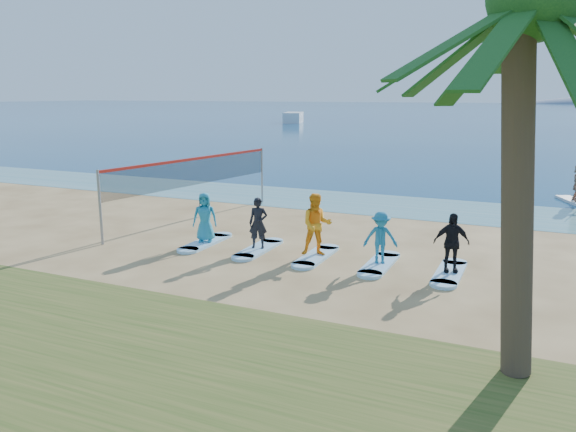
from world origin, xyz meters
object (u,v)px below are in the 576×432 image
at_px(volleyball_net, 194,172).
at_px(surfboard_2, 316,256).
at_px(surfboard_0, 206,242).
at_px(student_0, 205,217).
at_px(student_1, 258,223).
at_px(boat_offshore_a, 293,123).
at_px(surfboard_1, 259,249).
at_px(student_2, 317,225).
at_px(surfboard_3, 380,264).
at_px(student_3, 381,238).
at_px(student_4, 451,243).
at_px(surfboard_4, 449,273).

bearing_deg(volleyball_net, surfboard_2, -25.12).
relative_size(surfboard_0, student_0, 1.34).
height_order(volleyball_net, surfboard_2, volleyball_net).
bearing_deg(surfboard_0, student_1, 0.00).
relative_size(boat_offshore_a, surfboard_1, 3.44).
height_order(student_2, surfboard_3, student_2).
distance_m(boat_offshore_a, student_0, 80.00).
xyz_separation_m(surfboard_1, surfboard_2, (1.98, 0.00, 0.00)).
bearing_deg(student_3, boat_offshore_a, 95.43).
relative_size(surfboard_0, student_1, 1.36).
distance_m(volleyball_net, surfboard_2, 7.23).
distance_m(surfboard_0, surfboard_2, 3.97).
xyz_separation_m(volleyball_net, student_3, (8.31, -2.96, -1.06)).
xyz_separation_m(volleyball_net, student_2, (6.32, -2.96, -0.87)).
bearing_deg(student_2, surfboard_2, -114.31).
distance_m(student_1, surfboard_3, 4.06).
bearing_deg(student_0, surfboard_0, -112.89).
distance_m(surfboard_1, student_2, 2.22).
xyz_separation_m(student_0, student_3, (5.95, 0.00, -0.06)).
bearing_deg(student_4, student_3, 161.03).
bearing_deg(surfboard_0, surfboard_4, 0.00).
bearing_deg(surfboard_0, volleyball_net, 128.50).
relative_size(surfboard_1, surfboard_4, 1.00).
bearing_deg(surfboard_3, student_3, 90.00).
bearing_deg(surfboard_3, boat_offshore_a, 115.45).
height_order(surfboard_2, surfboard_3, same).
bearing_deg(student_2, student_0, 155.69).
relative_size(volleyball_net, student_4, 5.42).
distance_m(boat_offshore_a, student_4, 83.25).
relative_size(surfboard_2, student_2, 1.16).
height_order(volleyball_net, surfboard_1, volleyball_net).
distance_m(surfboard_2, student_4, 4.06).
distance_m(student_3, student_4, 1.98).
relative_size(volleyball_net, surfboard_1, 4.08).
distance_m(student_0, student_1, 1.98).
relative_size(volleyball_net, surfboard_2, 4.08).
height_order(boat_offshore_a, surfboard_3, boat_offshore_a).
bearing_deg(surfboard_3, surfboard_1, 180.00).
bearing_deg(student_1, surfboard_3, -18.27).
distance_m(surfboard_1, surfboard_2, 1.98).
distance_m(volleyball_net, surfboard_1, 5.58).
bearing_deg(surfboard_4, boat_offshore_a, 116.69).
bearing_deg(surfboard_1, surfboard_3, 0.00).
bearing_deg(volleyball_net, surfboard_3, -19.64).
xyz_separation_m(student_0, surfboard_4, (7.93, -0.00, -0.86)).
bearing_deg(volleyball_net, student_3, -19.64).
distance_m(surfboard_0, student_4, 7.98).
height_order(student_1, student_4, student_4).
relative_size(student_1, student_3, 1.07).
relative_size(student_0, student_1, 1.01).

